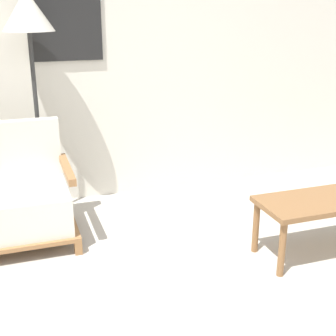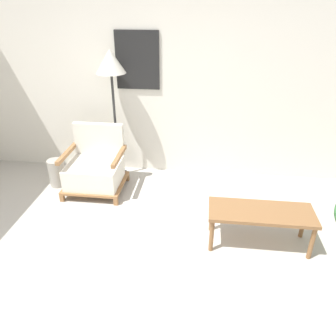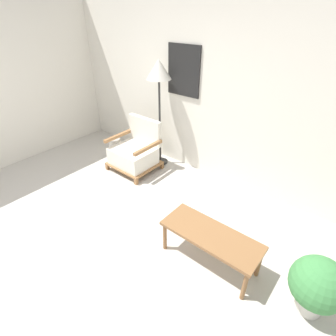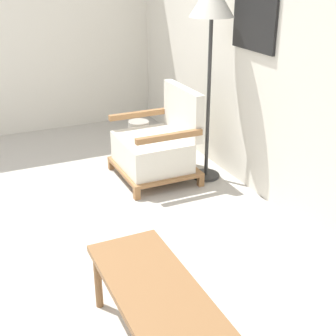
% 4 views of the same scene
% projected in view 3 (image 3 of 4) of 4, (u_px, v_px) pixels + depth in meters
% --- Properties ---
extents(ground_plane, '(14.00, 14.00, 0.00)m').
position_uv_depth(ground_plane, '(66.00, 262.00, 2.83)').
color(ground_plane, '#B7B2A8').
extents(wall_back, '(8.00, 0.09, 2.70)m').
position_uv_depth(wall_back, '(202.00, 88.00, 3.77)').
color(wall_back, silver).
rests_on(wall_back, ground_plane).
extents(armchair, '(0.74, 0.66, 0.82)m').
position_uv_depth(armchair, '(135.00, 152.00, 4.31)').
color(armchair, olive).
rests_on(armchair, ground_plane).
extents(floor_lamp, '(0.37, 0.37, 1.72)m').
position_uv_depth(floor_lamp, '(159.00, 75.00, 3.86)').
color(floor_lamp, '#2D2D2D').
rests_on(floor_lamp, ground_plane).
extents(coffee_table, '(1.03, 0.41, 0.40)m').
position_uv_depth(coffee_table, '(211.00, 237.00, 2.66)').
color(coffee_table, brown).
rests_on(coffee_table, ground_plane).
extents(vase, '(0.21, 0.21, 0.37)m').
position_uv_depth(vase, '(115.00, 148.00, 4.70)').
color(vase, '#9E998E').
rests_on(vase, ground_plane).
extents(potted_plant, '(0.48, 0.48, 0.60)m').
position_uv_depth(potted_plant, '(318.00, 285.00, 2.22)').
color(potted_plant, beige).
rests_on(potted_plant, ground_plane).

